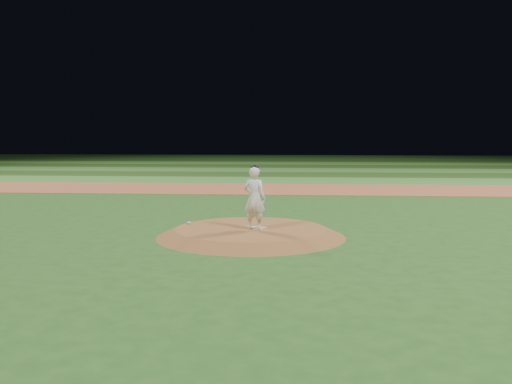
% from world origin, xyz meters
% --- Properties ---
extents(ground, '(120.00, 120.00, 0.00)m').
position_xyz_m(ground, '(0.00, 0.00, 0.00)').
color(ground, '#235019').
rests_on(ground, ground).
extents(infield_dirt_band, '(70.00, 6.00, 0.02)m').
position_xyz_m(infield_dirt_band, '(0.00, 14.00, 0.01)').
color(infield_dirt_band, '#9E5031').
rests_on(infield_dirt_band, ground).
extents(outfield_stripe_0, '(70.00, 5.00, 0.02)m').
position_xyz_m(outfield_stripe_0, '(0.00, 19.50, 0.01)').
color(outfield_stripe_0, '#39742A').
rests_on(outfield_stripe_0, ground).
extents(outfield_stripe_1, '(70.00, 5.00, 0.02)m').
position_xyz_m(outfield_stripe_1, '(0.00, 24.50, 0.01)').
color(outfield_stripe_1, '#1F4014').
rests_on(outfield_stripe_1, ground).
extents(outfield_stripe_2, '(70.00, 5.00, 0.02)m').
position_xyz_m(outfield_stripe_2, '(0.00, 29.50, 0.01)').
color(outfield_stripe_2, '#346A26').
rests_on(outfield_stripe_2, ground).
extents(outfield_stripe_3, '(70.00, 5.00, 0.02)m').
position_xyz_m(outfield_stripe_3, '(0.00, 34.50, 0.01)').
color(outfield_stripe_3, '#1E4014').
rests_on(outfield_stripe_3, ground).
extents(outfield_stripe_4, '(70.00, 5.00, 0.02)m').
position_xyz_m(outfield_stripe_4, '(0.00, 39.50, 0.01)').
color(outfield_stripe_4, '#396B26').
rests_on(outfield_stripe_4, ground).
extents(outfield_stripe_5, '(70.00, 5.00, 0.02)m').
position_xyz_m(outfield_stripe_5, '(0.00, 44.50, 0.01)').
color(outfield_stripe_5, '#1E4415').
rests_on(outfield_stripe_5, ground).
extents(pitchers_mound, '(5.50, 5.50, 0.25)m').
position_xyz_m(pitchers_mound, '(0.00, 0.00, 0.12)').
color(pitchers_mound, brown).
rests_on(pitchers_mound, ground).
extents(pitching_rubber, '(0.66, 0.32, 0.03)m').
position_xyz_m(pitching_rubber, '(0.15, 0.05, 0.27)').
color(pitching_rubber, beige).
rests_on(pitching_rubber, pitchers_mound).
extents(rosin_bag, '(0.13, 0.13, 0.07)m').
position_xyz_m(rosin_bag, '(-1.94, 0.59, 0.29)').
color(rosin_bag, silver).
rests_on(rosin_bag, pitchers_mound).
extents(pitcher_on_mound, '(0.77, 0.63, 1.87)m').
position_xyz_m(pitcher_on_mound, '(0.13, -0.24, 1.17)').
color(pitcher_on_mound, white).
rests_on(pitcher_on_mound, pitchers_mound).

